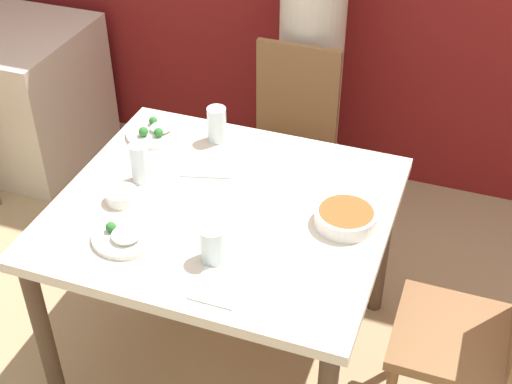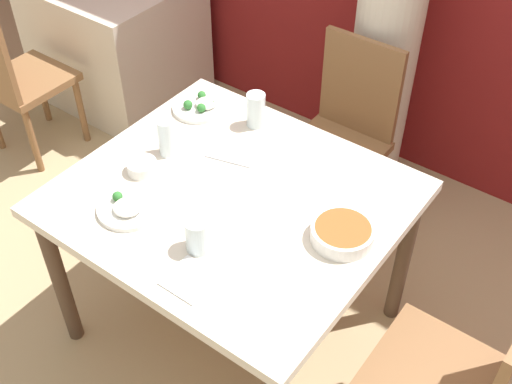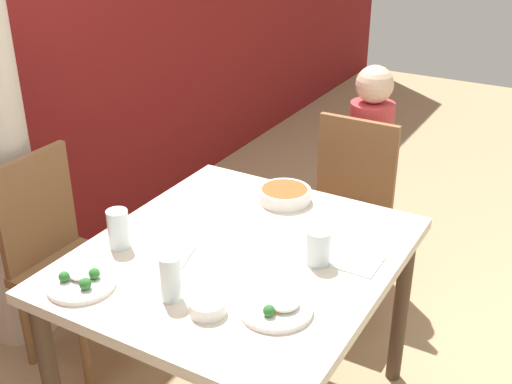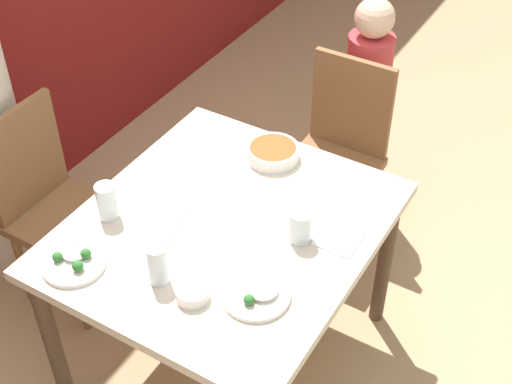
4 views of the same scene
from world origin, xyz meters
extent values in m
plane|color=tan|center=(0.00, 0.00, 0.00)|extent=(10.00, 10.00, 0.00)
cube|color=beige|center=(0.00, 0.00, 0.72)|extent=(1.12, 1.00, 0.04)
cylinder|color=#4C3828|center=(-0.50, -0.44, 0.35)|extent=(0.06, 0.06, 0.70)
cylinder|color=#4C3828|center=(-0.50, 0.44, 0.35)|extent=(0.06, 0.06, 0.70)
cylinder|color=#4C3828|center=(0.50, 0.44, 0.35)|extent=(0.06, 0.06, 0.70)
cube|color=brown|center=(-0.03, 0.77, 0.42)|extent=(0.40, 0.40, 0.04)
cube|color=brown|center=(-0.03, 0.95, 0.67)|extent=(0.38, 0.03, 0.46)
cylinder|color=brown|center=(-0.19, 0.60, 0.20)|extent=(0.04, 0.04, 0.40)
cylinder|color=brown|center=(0.14, 0.60, 0.20)|extent=(0.04, 0.04, 0.40)
cylinder|color=brown|center=(-0.19, 0.93, 0.20)|extent=(0.04, 0.04, 0.40)
cylinder|color=brown|center=(0.14, 0.93, 0.20)|extent=(0.04, 0.04, 0.40)
cube|color=brown|center=(0.83, -0.02, 0.42)|extent=(0.40, 0.40, 0.04)
cylinder|color=brown|center=(0.66, 0.14, 0.20)|extent=(0.04, 0.04, 0.40)
cylinder|color=brown|center=(0.99, 0.14, 0.20)|extent=(0.04, 0.04, 0.40)
cylinder|color=beige|center=(-0.03, 1.16, 0.77)|extent=(0.30, 0.30, 1.54)
cylinder|color=white|center=(0.41, 0.04, 0.77)|extent=(0.21, 0.21, 0.05)
cylinder|color=#BC5123|center=(0.41, 0.04, 0.79)|extent=(0.18, 0.18, 0.01)
cylinder|color=white|center=(-0.42, 0.32, 0.75)|extent=(0.21, 0.21, 0.02)
ellipsoid|color=white|center=(-0.39, 0.33, 0.77)|extent=(0.08, 0.08, 0.03)
sphere|color=#2D702D|center=(-0.37, 0.35, 0.77)|extent=(0.02, 0.02, 0.02)
sphere|color=#2D702D|center=(-0.44, 0.36, 0.78)|extent=(0.03, 0.03, 0.03)
sphere|color=#2D702D|center=(-0.38, 0.29, 0.78)|extent=(0.04, 0.04, 0.04)
sphere|color=#2D702D|center=(-0.44, 0.28, 0.78)|extent=(0.04, 0.04, 0.04)
cylinder|color=white|center=(-0.23, -0.26, 0.75)|extent=(0.22, 0.22, 0.02)
ellipsoid|color=white|center=(-0.22, -0.28, 0.77)|extent=(0.10, 0.10, 0.03)
cone|color=orange|center=(-0.26, -0.28, 0.77)|extent=(0.02, 0.02, 0.03)
sphere|color=#2D702D|center=(-0.28, -0.27, 0.78)|extent=(0.04, 0.04, 0.04)
cylinder|color=white|center=(-0.33, -0.09, 0.76)|extent=(0.11, 0.11, 0.04)
cylinder|color=white|center=(-0.33, -0.09, 0.78)|extent=(0.10, 0.10, 0.01)
cylinder|color=silver|center=(0.07, -0.26, 0.80)|extent=(0.08, 0.08, 0.12)
cylinder|color=silver|center=(-0.17, 0.37, 0.81)|extent=(0.07, 0.07, 0.14)
cylinder|color=silver|center=(-0.33, 0.04, 0.81)|extent=(0.06, 0.06, 0.15)
cube|color=white|center=(0.13, -0.37, 0.74)|extent=(0.14, 0.14, 0.01)
cube|color=silver|center=(-0.12, 0.13, 0.74)|extent=(0.18, 0.07, 0.01)
cube|color=beige|center=(-1.62, 0.96, 0.36)|extent=(0.82, 0.73, 0.73)
camera|label=1|loc=(0.75, -1.75, 2.23)|focal=50.00mm
camera|label=2|loc=(1.03, -1.25, 2.24)|focal=45.00mm
camera|label=3|loc=(-1.58, -0.97, 1.88)|focal=45.00mm
camera|label=4|loc=(-1.50, -1.02, 2.44)|focal=50.00mm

